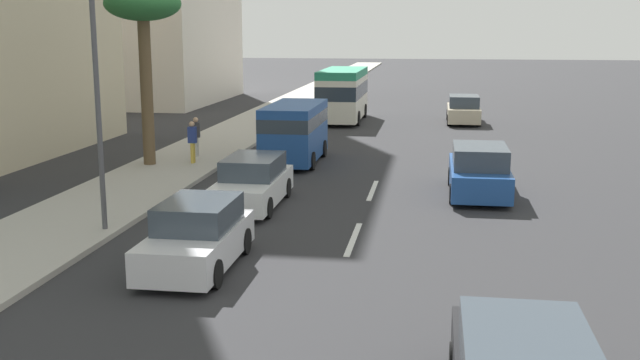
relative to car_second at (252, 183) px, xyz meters
The scene contains 14 objects.
ground_plane 14.14m from the car_second, 14.40° to the right, with size 198.00×198.00×0.00m, color #2D2D30.
sidewalk_right 14.45m from the car_second, 18.72° to the left, with size 162.00×3.74×0.15m, color #B2ADA3.
lane_stripe_mid 4.85m from the car_second, 132.94° to the right, with size 3.20×0.16×0.01m, color silver.
lane_stripe_far 4.58m from the car_second, 51.01° to the right, with size 3.20×0.16×0.01m, color silver.
car_second is the anchor object (origin of this frame).
car_third 23.16m from the car_second, 18.02° to the right, with size 4.49×1.88×1.62m.
car_fourth 7.51m from the car_second, 69.41° to the right, with size 4.68×1.94×1.68m.
van_fifth 7.79m from the car_second, ahead, with size 5.15×2.13×2.41m.
minibus_sixth 21.94m from the car_second, ahead, with size 7.01×2.43×3.06m.
car_seventh 6.19m from the car_second, behind, with size 4.10×1.80×1.56m.
pedestrian_near_lamp 7.41m from the car_second, 32.41° to the left, with size 0.30×0.32×1.67m.
pedestrian_by_tree 8.99m from the car_second, 28.85° to the left, with size 0.30×0.35×1.64m.
palm_tree 9.60m from the car_second, 44.17° to the left, with size 2.92×2.92×6.86m.
street_lamp 6.14m from the car_second, 141.02° to the left, with size 0.24×0.97×7.08m.
Camera 1 is at (-4.50, -2.02, 5.47)m, focal length 42.38 mm.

